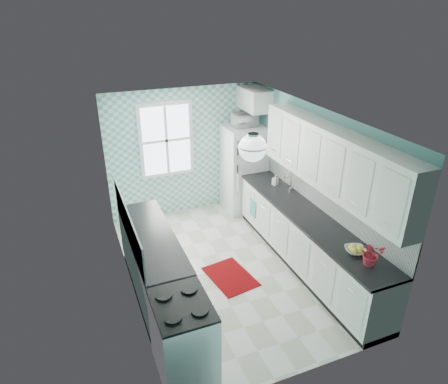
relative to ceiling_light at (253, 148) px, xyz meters
name	(u,v)px	position (x,y,z in m)	size (l,w,h in m)	color
floor	(227,268)	(0.00, 0.80, -2.33)	(3.00, 4.40, 0.02)	silver
ceiling	(227,116)	(0.00, 0.80, 0.19)	(3.00, 4.40, 0.02)	white
wall_back	(184,152)	(0.00, 3.01, -1.07)	(3.00, 0.02, 2.50)	#63A9A5
wall_front	(309,289)	(0.00, -1.41, -1.07)	(3.00, 0.02, 2.50)	#63A9A5
wall_left	(125,218)	(-1.51, 0.80, -1.07)	(0.02, 4.40, 2.50)	#63A9A5
wall_right	(313,184)	(1.51, 0.80, -1.07)	(0.02, 4.40, 2.50)	#63A9A5
accent_wall	(184,152)	(0.00, 2.99, -1.07)	(3.00, 0.01, 2.50)	#64B9AE
window	(166,140)	(-0.35, 2.96, -0.77)	(1.04, 0.05, 1.44)	white
backsplash_right	(326,197)	(1.49, 0.40, -1.13)	(0.02, 3.60, 0.51)	white
backsplash_left	(128,224)	(-1.49, 0.73, -1.13)	(0.02, 2.15, 0.51)	white
upper_cabinets_right	(331,160)	(1.33, 0.20, -0.42)	(0.33, 3.20, 0.90)	white
upper_cabinet_fridge	(254,99)	(1.30, 2.63, -0.07)	(0.40, 0.74, 0.40)	white
ceiling_light	(253,148)	(0.00, 0.00, 0.00)	(0.34, 0.34, 0.35)	silver
base_cabinets_right	(306,242)	(1.20, 0.40, -1.87)	(0.60, 3.60, 0.90)	white
countertop_right	(308,216)	(1.19, 0.40, -1.40)	(0.63, 3.60, 0.04)	black
base_cabinets_left	(153,264)	(-1.20, 0.73, -1.87)	(0.60, 2.15, 0.90)	white
countertop_left	(152,237)	(-1.19, 0.73, -1.40)	(0.63, 2.15, 0.04)	black
fridge	(244,169)	(1.11, 2.62, -1.45)	(0.76, 0.75, 1.75)	white
stove	(183,336)	(-1.20, -0.81, -1.83)	(0.63, 0.79, 0.95)	silver
sink	(281,193)	(1.20, 1.26, -1.39)	(0.49, 0.41, 0.53)	silver
rug	(230,276)	(-0.04, 0.56, -2.32)	(0.60, 0.85, 0.01)	maroon
dish_towel	(253,208)	(0.89, 1.70, -1.84)	(0.01, 0.22, 0.33)	#68BBA5
fruit_bowl	(355,250)	(1.20, -0.70, -1.35)	(0.27, 0.27, 0.07)	white
potted_plant	(372,254)	(1.20, -0.98, -1.23)	(0.28, 0.25, 0.32)	#BC0319
soap_bottle	(275,180)	(1.25, 1.58, -1.29)	(0.09, 0.09, 0.20)	#9CB9CD
microwave	(245,120)	(1.11, 2.62, -0.45)	(0.46, 0.31, 0.26)	silver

